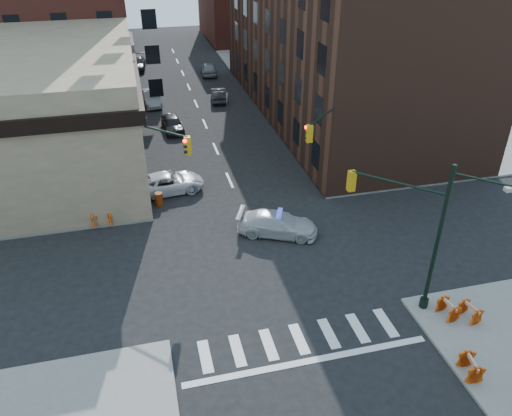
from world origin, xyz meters
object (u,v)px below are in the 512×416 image
parked_car_enear (218,95)px  barrel_road (272,218)px  police_car (278,224)px  parked_car_wfar (152,98)px  barricade_nw_a (105,218)px  pedestrian_b (99,191)px  barricade_se_a (448,309)px  barrel_bank (159,199)px  pedestrian_a (126,207)px  pickup (167,183)px  parked_car_wnear (172,124)px

parked_car_enear → barrel_road: (-1.04, -25.08, -0.21)m
police_car → parked_car_wfar: 27.31m
barricade_nw_a → police_car: bearing=-6.8°
pedestrian_b → barricade_se_a: (16.91, -15.85, -0.48)m
police_car → pedestrian_b: size_ratio=2.75×
parked_car_enear → barrel_bank: size_ratio=4.37×
parked_car_enear → pedestrian_a: pedestrian_a is taller
police_car → pickup: police_car is taller
pedestrian_b → barrel_bank: bearing=-18.1°
parked_car_wfar → barricade_nw_a: parked_car_wfar is taller
parked_car_enear → barrel_bank: 22.30m
police_car → barricade_se_a: police_car is taller
barrel_road → barricade_nw_a: size_ratio=0.85×
police_car → barrel_bank: size_ratio=5.27×
parked_car_wnear → barricade_nw_a: (-5.85, -15.28, -0.15)m
pickup → barricade_se_a: bearing=-150.3°
parked_car_enear → pedestrian_a: 24.57m
parked_car_wnear → barricade_nw_a: parked_car_wnear is taller
parked_car_wfar → parked_car_enear: 7.02m
parked_car_wnear → pedestrian_b: 13.82m
pedestrian_b → barrel_bank: (3.92, -1.10, -0.59)m
police_car → barrel_bank: bearing=75.9°
pedestrian_a → barrel_bank: bearing=60.7°
barrel_road → pickup: bearing=135.4°
pickup → parked_car_enear: size_ratio=1.26×
pickup → barrel_road: size_ratio=5.52×
pickup → parked_car_enear: 20.36m
pickup → barrel_road: bearing=-141.3°
parked_car_wfar → barrel_bank: bearing=-97.0°
pedestrian_a → barrel_bank: size_ratio=1.82×
parked_car_wfar → pedestrian_b: 20.72m
parked_car_wnear → barricade_se_a: parked_car_wnear is taller
parked_car_wnear → barrel_bank: size_ratio=4.41×
police_car → pedestrian_b: pedestrian_b is taller
police_car → barricade_nw_a: (-10.49, 3.56, -0.16)m
pickup → parked_car_wfar: parked_car_wfar is taller
pickup → barricade_nw_a: (-4.32, -3.63, -0.16)m
parked_car_wfar → pedestrian_a: bearing=-102.4°
police_car → pedestrian_a: (-9.13, 3.86, 0.29)m
barrel_road → pedestrian_b: bearing=153.7°
parked_car_wnear → barricade_se_a: bearing=-73.7°
barricade_se_a → barricade_nw_a: bearing=44.4°
pedestrian_b → barrel_road: bearing=-28.7°
parked_car_enear → barrel_road: parked_car_enear is taller
pedestrian_a → barrel_road: pedestrian_a is taller
pedestrian_b → parked_car_enear: bearing=56.6°
police_car → pickup: 9.47m
parked_car_wnear → barricade_se_a: size_ratio=3.62×
pickup → barricade_se_a: pickup is taller
pedestrian_b → parked_car_wfar: bearing=74.1°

